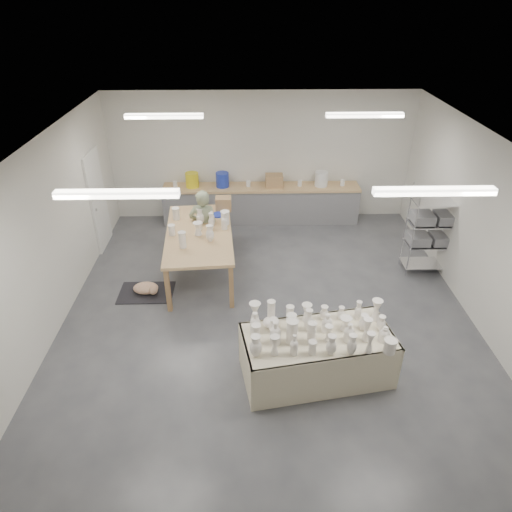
{
  "coord_description": "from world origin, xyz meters",
  "views": [
    {
      "loc": [
        -0.34,
        -6.29,
        4.97
      ],
      "look_at": [
        -0.2,
        0.26,
        1.05
      ],
      "focal_mm": 32.0,
      "sensor_mm": 36.0,
      "label": 1
    }
  ],
  "objects_px": {
    "drying_table": "(316,353)",
    "red_stool": "(206,242)",
    "potter": "(204,227)",
    "work_table": "(202,230)"
  },
  "relations": [
    {
      "from": "drying_table",
      "to": "red_stool",
      "type": "relative_size",
      "value": 5.59
    },
    {
      "from": "drying_table",
      "to": "red_stool",
      "type": "height_order",
      "value": "drying_table"
    },
    {
      "from": "red_stool",
      "to": "potter",
      "type": "bearing_deg",
      "value": -90.0
    },
    {
      "from": "potter",
      "to": "red_stool",
      "type": "xyz_separation_m",
      "value": [
        0.0,
        0.27,
        -0.5
      ]
    },
    {
      "from": "work_table",
      "to": "red_stool",
      "type": "bearing_deg",
      "value": 85.6
    },
    {
      "from": "work_table",
      "to": "red_stool",
      "type": "height_order",
      "value": "work_table"
    },
    {
      "from": "drying_table",
      "to": "potter",
      "type": "relative_size",
      "value": 1.43
    },
    {
      "from": "drying_table",
      "to": "red_stool",
      "type": "distance_m",
      "value": 3.97
    },
    {
      "from": "drying_table",
      "to": "work_table",
      "type": "xyz_separation_m",
      "value": [
        -1.84,
        2.9,
        0.49
      ]
    },
    {
      "from": "potter",
      "to": "red_stool",
      "type": "bearing_deg",
      "value": -85.07
    }
  ]
}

